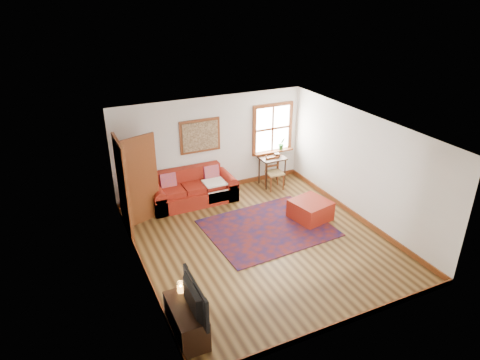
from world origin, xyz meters
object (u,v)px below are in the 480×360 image
red_leather_sofa (193,191)px  ladder_back_chair (274,171)px  side_table (272,162)px  media_cabinet (186,321)px  red_ottoman (310,210)px

red_leather_sofa → ladder_back_chair: ladder_back_chair is taller
side_table → ladder_back_chair: bearing=-105.5°
red_leather_sofa → media_cabinet: (-1.57, -4.17, -0.01)m
red_leather_sofa → media_cabinet: size_ratio=2.16×
ladder_back_chair → media_cabinet: ladder_back_chair is taller
red_leather_sofa → red_ottoman: red_leather_sofa is taller
side_table → media_cabinet: size_ratio=0.80×
side_table → media_cabinet: side_table is taller
side_table → red_ottoman: bearing=-92.4°
red_ottoman → media_cabinet: 4.35m
ladder_back_chair → media_cabinet: (-3.78, -4.00, -0.21)m
side_table → ladder_back_chair: (-0.05, -0.19, -0.18)m
red_leather_sofa → media_cabinet: 4.46m
red_leather_sofa → ladder_back_chair: 2.23m
side_table → ladder_back_chair: size_ratio=0.87×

